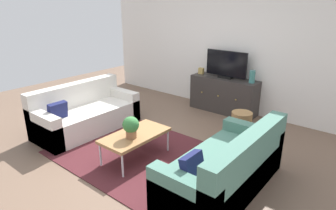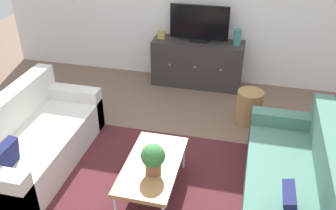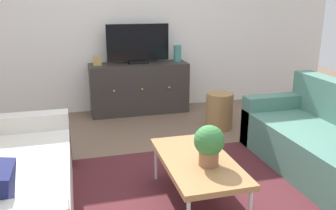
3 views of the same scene
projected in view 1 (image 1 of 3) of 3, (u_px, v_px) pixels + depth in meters
name	position (u px, v px, depth m)	size (l,w,h in m)	color
ground_plane	(147.00, 151.00, 4.51)	(10.00, 10.00, 0.00)	brown
wall_back	(232.00, 45.00, 5.91)	(6.40, 0.12, 2.70)	white
area_rug	(141.00, 154.00, 4.39)	(2.50, 1.90, 0.01)	#4C1E23
couch_left_side	(84.00, 115.00, 5.19)	(0.83, 1.80, 0.81)	silver
couch_right_side	(228.00, 170.00, 3.48)	(0.83, 1.80, 0.81)	#4C7A6B
coffee_table	(135.00, 136.00, 4.17)	(0.53, 1.01, 0.39)	#A37547
potted_plant	(131.00, 126.00, 3.99)	(0.23, 0.23, 0.31)	#936042
tv_console	(224.00, 95.00, 6.01)	(1.39, 0.47, 0.71)	#332D2B
flat_screen_tv	(226.00, 65.00, 5.81)	(0.88, 0.16, 0.55)	black
glass_vase	(252.00, 77.00, 5.51)	(0.11, 0.11, 0.24)	teal
mantel_clock	(201.00, 71.00, 6.21)	(0.11, 0.07, 0.13)	tan
wicker_basket	(241.00, 125.00, 4.86)	(0.34, 0.34, 0.46)	#9E7547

